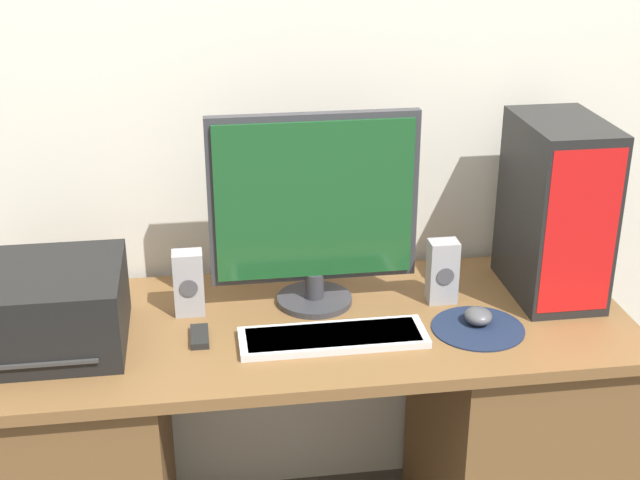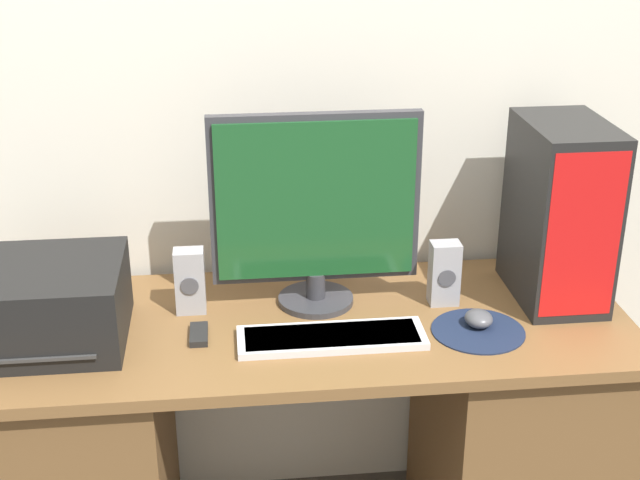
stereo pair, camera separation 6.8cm
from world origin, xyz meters
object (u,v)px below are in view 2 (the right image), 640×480
printer (51,304)px  remote_control (199,334)px  speaker_right (444,273)px  computer_tower (560,213)px  monitor (315,207)px  keyboard (332,337)px  speaker_left (190,281)px  mouse (479,319)px

printer → remote_control: (0.34, -0.03, -0.09)m
speaker_right → remote_control: size_ratio=1.66×
computer_tower → printer: bearing=-175.7°
monitor → speaker_right: monitor is taller
speaker_right → keyboard: bearing=-151.7°
computer_tower → speaker_left: (-0.94, 0.01, -0.15)m
monitor → computer_tower: 0.62m
computer_tower → speaker_left: computer_tower is taller
monitor → speaker_right: size_ratio=3.12×
speaker_left → monitor: bearing=2.7°
printer → speaker_left: printer is taller
mouse → keyboard: bearing=-175.5°
computer_tower → remote_control: (-0.92, -0.13, -0.23)m
monitor → computer_tower: monitor is taller
mouse → speaker_right: speaker_right is taller
keyboard → mouse: size_ratio=5.86×
monitor → mouse: monitor is taller
computer_tower → keyboard: bearing=-163.5°
speaker_left → remote_control: bearing=-81.8°
mouse → speaker_left: speaker_left is taller
mouse → speaker_left: size_ratio=0.46×
speaker_left → remote_control: speaker_left is taller
printer → remote_control: bearing=-5.1°
monitor → mouse: size_ratio=6.84×
printer → keyboard: bearing=-7.3°
monitor → speaker_left: bearing=-177.3°
monitor → speaker_left: 0.37m
computer_tower → mouse: bearing=-147.9°
speaker_right → remote_control: 0.64m
keyboard → speaker_left: 0.40m
printer → monitor: bearing=11.0°
computer_tower → remote_control: computer_tower is taller
monitor → printer: 0.68m
keyboard → remote_control: size_ratio=4.43×
mouse → remote_control: size_ratio=0.76×
monitor → keyboard: monitor is taller
keyboard → mouse: (0.37, 0.03, 0.01)m
speaker_right → mouse: bearing=-68.1°
printer → speaker_right: 0.97m
monitor → speaker_right: (0.33, -0.04, -0.18)m
monitor → remote_control: bearing=-152.6°
printer → computer_tower: bearing=4.3°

